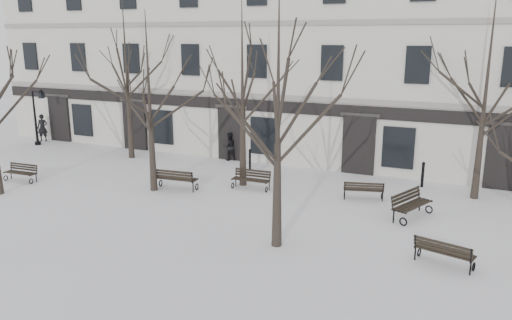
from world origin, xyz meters
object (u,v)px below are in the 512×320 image
Objects in this scene: bench_0 at (21,172)px; bench_4 at (363,189)px; bench_1 at (176,178)px; bench_2 at (444,251)px; lamp_post at (38,113)px; tree_1 at (148,81)px; bench_5 at (411,204)px; bench_3 at (251,179)px; tree_2 at (278,89)px.

bench_0 is 15.82m from bench_4.
bench_2 is (11.48, -3.19, -0.05)m from bench_1.
lamp_post is (-5.52, 6.28, 1.59)m from bench_0.
bench_5 is (10.88, 1.09, -4.29)m from tree_1.
bench_0 is at bearing 120.36° from bench_5.
bench_2 is at bearing -12.55° from tree_1.
bench_2 is 6.30m from bench_4.
bench_5 reaches higher than bench_2.
bench_0 is at bearing 7.99° from bench_1.
bench_1 is 3.37m from bench_3.
bench_1 reaches higher than bench_2.
bench_2 is at bearing 7.00° from tree_2.
bench_5 is 23.30m from lamp_post.
bench_5 is (6.99, -0.83, 0.08)m from bench_3.
tree_2 is at bearing 59.82° from bench_4.
bench_5 is at bearing 131.31° from bench_4.
bench_0 is at bearing -48.68° from lamp_post.
tree_2 is 7.35m from bench_5.
bench_2 is at bearing 158.57° from bench_1.
bench_5 is at bearing 50.83° from tree_2.
bench_0 is at bearing 10.27° from bench_2.
bench_0 is 0.85× the size of bench_1.
bench_2 reaches higher than bench_4.
bench_0 is 7.62m from bench_1.
tree_1 is 4.64× the size of bench_0.
lamp_post is (-19.30, 8.26, -3.07)m from tree_2.
bench_3 reaches higher than bench_2.
tree_2 reaches higher than lamp_post.
bench_5 reaches higher than bench_4.
tree_2 is at bearing 163.08° from bench_5.
tree_2 is at bearing 143.22° from bench_1.
tree_1 is 4.44× the size of bench_3.
bench_4 is (-3.53, 5.21, -0.02)m from bench_2.
bench_5 is 0.59× the size of lamp_post.
bench_2 is 0.86× the size of bench_5.
bench_2 is 4.11m from bench_5.
tree_2 is 7.63m from bench_4.
bench_3 is (3.89, 1.92, -4.36)m from tree_1.
bench_1 is at bearing 115.97° from bench_5.
bench_5 reaches higher than bench_3.
tree_2 is (7.24, -3.37, 0.28)m from tree_1.
lamp_post reaches higher than bench_0.
bench_3 reaches higher than bench_0.
tree_2 reaches higher than bench_3.
bench_2 is 1.03× the size of bench_3.
bench_4 is at bearing 15.64° from tree_1.
lamp_post is (-12.06, 4.89, -2.80)m from tree_1.
bench_3 is at bearing 105.48° from bench_5.
bench_4 is (7.94, 2.02, -0.08)m from bench_1.
lamp_post reaches higher than bench_5.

